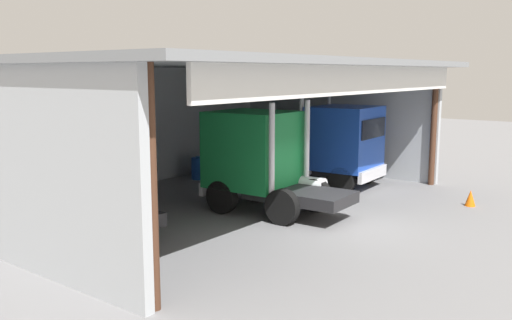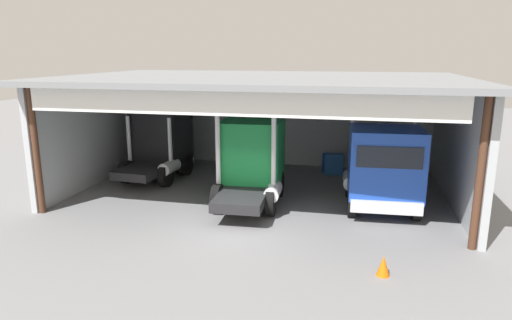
# 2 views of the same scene
# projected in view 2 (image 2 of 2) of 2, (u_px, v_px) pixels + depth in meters

# --- Properties ---
(ground_plane) EXTENTS (80.00, 80.00, 0.00)m
(ground_plane) POSITION_uv_depth(u_px,v_px,m) (234.00, 230.00, 15.27)
(ground_plane) COLOR slate
(ground_plane) RESTS_ON ground
(workshop_shed) EXTENTS (16.08, 10.80, 4.93)m
(workshop_shed) POSITION_uv_depth(u_px,v_px,m) (267.00, 107.00, 19.83)
(workshop_shed) COLOR #ADB2B7
(workshop_shed) RESTS_ON ground
(truck_black_center_left_bay) EXTENTS (2.61, 4.42, 3.29)m
(truck_black_center_left_bay) POSITION_uv_depth(u_px,v_px,m) (160.00, 142.00, 21.45)
(truck_black_center_left_bay) COLOR black
(truck_black_center_left_bay) RESTS_ON ground
(truck_green_yard_outside) EXTENTS (2.64, 4.94, 3.65)m
(truck_green_yard_outside) POSITION_uv_depth(u_px,v_px,m) (252.00, 159.00, 17.90)
(truck_green_yard_outside) COLOR #197F3D
(truck_green_yard_outside) RESTS_ON ground
(truck_blue_left_bay) EXTENTS (2.87, 4.92, 3.61)m
(truck_blue_left_bay) POSITION_uv_depth(u_px,v_px,m) (383.00, 167.00, 16.76)
(truck_blue_left_bay) COLOR #1E47B7
(truck_blue_left_bay) RESTS_ON ground
(oil_drum) EXTENTS (0.58, 0.58, 0.92)m
(oil_drum) POSITION_uv_depth(u_px,v_px,m) (328.00, 163.00, 22.71)
(oil_drum) COLOR #194CB2
(oil_drum) RESTS_ON ground
(tool_cart) EXTENTS (0.90, 0.60, 1.00)m
(tool_cart) POSITION_uv_depth(u_px,v_px,m) (334.00, 164.00, 22.37)
(tool_cart) COLOR #1E59A5
(tool_cart) RESTS_ON ground
(traffic_cone) EXTENTS (0.36, 0.36, 0.56)m
(traffic_cone) POSITION_uv_depth(u_px,v_px,m) (383.00, 266.00, 12.10)
(traffic_cone) COLOR orange
(traffic_cone) RESTS_ON ground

